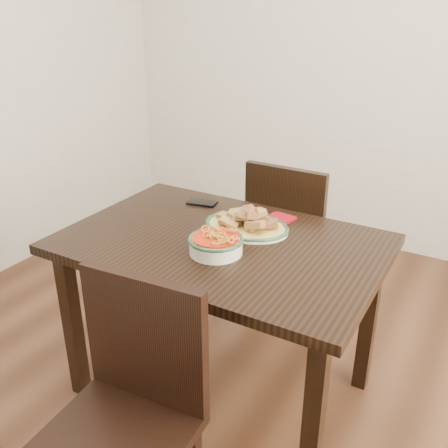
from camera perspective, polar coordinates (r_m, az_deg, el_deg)
The scene contains 9 objects.
floor at distance 2.46m, azimuth -0.26°, elevation -16.86°, with size 3.50×3.50×0.00m, color #3C2113.
wall_back at distance 3.50m, azimuth 15.09°, elevation 18.18°, with size 3.50×0.10×2.60m, color beige.
dining_table at distance 2.02m, azimuth -0.28°, elevation -4.19°, with size 1.25×0.83×0.75m.
chair_far at distance 2.64m, azimuth 7.67°, elevation -1.08°, with size 0.43×0.43×0.89m.
chair_near at distance 1.63m, azimuth -10.86°, elevation -19.66°, with size 0.45×0.45×0.89m.
fish_plate at distance 2.05m, azimuth 2.61°, elevation 0.56°, with size 0.36×0.28×0.11m.
noodle_bowl at distance 1.86m, azimuth -0.94°, elevation -2.09°, with size 0.21×0.21×0.08m.
smartphone at distance 2.33m, azimuth -2.53°, elevation 2.45°, with size 0.13×0.07×0.01m, color black.
napkin at distance 2.17m, azimuth 6.50°, elevation 0.66°, with size 0.11×0.09×0.01m, color maroon.
Camera 1 is at (0.94, -1.60, 1.61)m, focal length 40.00 mm.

